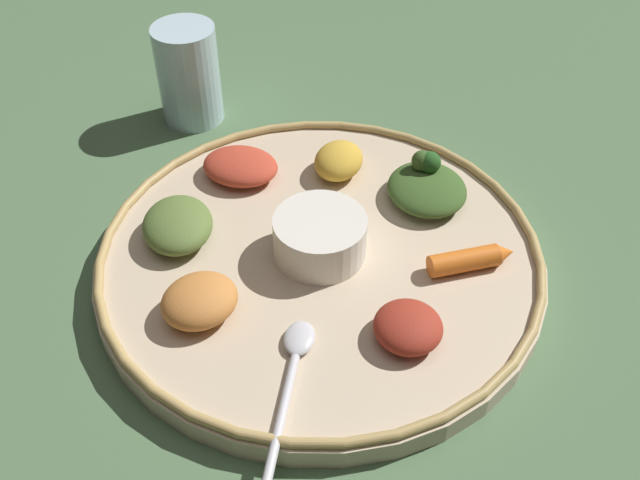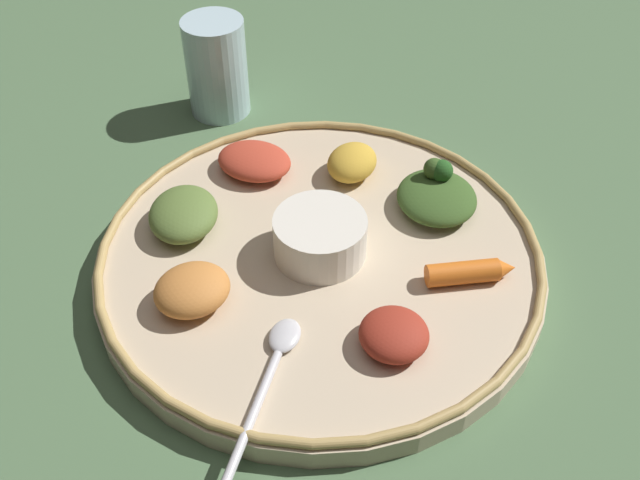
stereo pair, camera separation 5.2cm
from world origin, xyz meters
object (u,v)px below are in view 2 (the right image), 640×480
object	(u,v)px
greens_pile	(437,194)
center_bowl	(320,235)
drinking_glass	(217,73)
carrot_near_spoon	(470,272)
spoon	(270,372)

from	to	relation	value
greens_pile	center_bowl	bearing A→B (deg)	-80.93
greens_pile	drinking_glass	world-z (taller)	drinking_glass
greens_pile	carrot_near_spoon	size ratio (longest dim) A/B	1.25
spoon	greens_pile	size ratio (longest dim) A/B	1.39
center_bowl	carrot_near_spoon	world-z (taller)	center_bowl
greens_pile	drinking_glass	size ratio (longest dim) A/B	0.90
greens_pile	carrot_near_spoon	world-z (taller)	greens_pile
center_bowl	carrot_near_spoon	bearing A→B (deg)	54.42
spoon	carrot_near_spoon	bearing A→B (deg)	100.20
greens_pile	drinking_glass	xyz separation A→B (m)	(-0.26, -0.14, 0.01)
center_bowl	greens_pile	world-z (taller)	greens_pile
center_bowl	spoon	xyz separation A→B (m)	(0.11, -0.08, -0.02)
spoon	center_bowl	bearing A→B (deg)	143.30
center_bowl	spoon	size ratio (longest dim) A/B	0.59
drinking_glass	spoon	bearing A→B (deg)	-9.63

